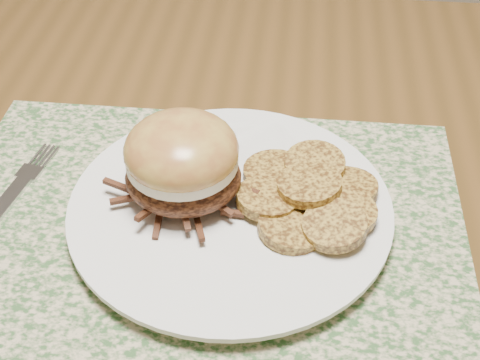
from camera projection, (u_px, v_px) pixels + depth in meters
The scene contains 6 objects.
dining_table at pixel (151, 283), 0.63m from camera, with size 1.50×0.90×0.75m.
placemat at pixel (201, 228), 0.57m from camera, with size 0.45×0.33×0.00m, color #365C2F.
dinner_plate at pixel (230, 210), 0.57m from camera, with size 0.26×0.26×0.02m, color white.
pork_sandwich at pixel (182, 161), 0.55m from camera, with size 0.11×0.10×0.07m.
roasted_potatoes at pixel (309, 195), 0.56m from camera, with size 0.14×0.15×0.03m.
fork at pixel (4, 205), 0.59m from camera, with size 0.05×0.18×0.00m.
Camera 1 is at (0.13, -0.40, 1.16)m, focal length 50.00 mm.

